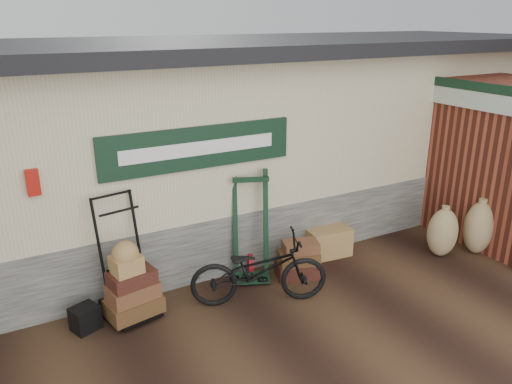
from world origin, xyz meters
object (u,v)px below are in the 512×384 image
porter_trolley (124,256)px  green_barrow (251,226)px  bicycle (259,267)px  suitcase_stack (298,259)px  wicker_hamper (327,241)px  black_trunk (85,318)px

porter_trolley → green_barrow: (1.81, 0.10, -0.01)m
green_barrow → bicycle: bearing=-87.1°
porter_trolley → suitcase_stack: bearing=-16.3°
green_barrow → bicycle: green_barrow is taller
wicker_hamper → suitcase_stack: bearing=-154.9°
porter_trolley → wicker_hamper: 3.23m
suitcase_stack → bicycle: size_ratio=0.35×
porter_trolley → bicycle: size_ratio=0.89×
black_trunk → bicycle: size_ratio=0.17×
green_barrow → bicycle: size_ratio=0.87×
wicker_hamper → bicycle: 1.78m
green_barrow → porter_trolley: bearing=-153.9°
wicker_hamper → bicycle: bicycle is taller
suitcase_stack → black_trunk: size_ratio=2.05×
green_barrow → bicycle: (-0.24, -0.67, -0.26)m
bicycle → wicker_hamper: bearing=-46.0°
green_barrow → wicker_hamper: size_ratio=2.29×
porter_trolley → bicycle: porter_trolley is taller
green_barrow → black_trunk: (-2.36, -0.21, -0.63)m
suitcase_stack → wicker_hamper: size_ratio=0.91×
wicker_hamper → green_barrow: bearing=-178.8°
green_barrow → wicker_hamper: 1.48m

